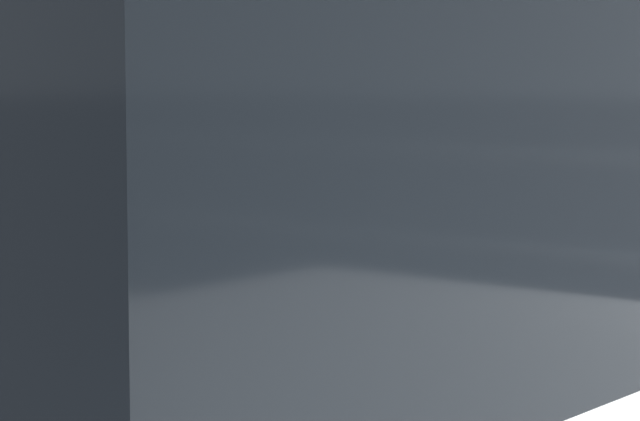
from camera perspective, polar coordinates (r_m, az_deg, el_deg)
name	(u,v)px	position (r m, az deg, el deg)	size (l,w,h in m)	color
parking_meter	(392,177)	(4.01, 2.94, 1.35)	(0.18, 0.19, 1.53)	slate
pedestrian_at_meter	(246,200)	(4.40, -3.01, 0.44)	(0.64, 0.59, 1.77)	brown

